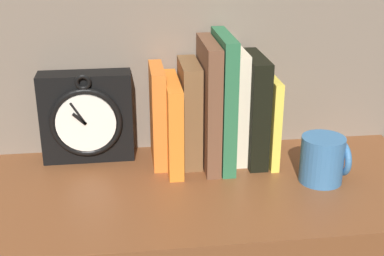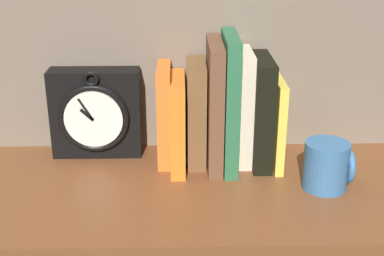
{
  "view_description": "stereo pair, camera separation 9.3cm",
  "coord_description": "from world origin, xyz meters",
  "px_view_note": "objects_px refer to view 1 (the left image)",
  "views": [
    {
      "loc": [
        -0.11,
        -0.86,
        1.19
      ],
      "look_at": [
        0.0,
        0.0,
        0.84
      ],
      "focal_mm": 50.0,
      "sensor_mm": 36.0,
      "label": 1
    },
    {
      "loc": [
        -0.02,
        -0.86,
        1.19
      ],
      "look_at": [
        0.0,
        0.0,
        0.84
      ],
      "focal_mm": 50.0,
      "sensor_mm": 36.0,
      "label": 2
    }
  ],
  "objects_px": {
    "book_slot1_orange": "(172,123)",
    "book_slot5_cream": "(236,105)",
    "mug": "(324,159)",
    "book_slot0_orange": "(158,115)",
    "book_slot4_green": "(223,101)",
    "clock": "(87,117)",
    "book_slot6_black": "(253,109)",
    "book_slot3_brown": "(209,104)",
    "book_slot7_yellow": "(268,117)",
    "book_slot2_brown": "(190,112)"
  },
  "relations": [
    {
      "from": "book_slot1_orange",
      "to": "book_slot5_cream",
      "type": "bearing_deg",
      "value": 8.81
    },
    {
      "from": "book_slot5_cream",
      "to": "mug",
      "type": "height_order",
      "value": "book_slot5_cream"
    },
    {
      "from": "mug",
      "to": "book_slot0_orange",
      "type": "bearing_deg",
      "value": 156.52
    },
    {
      "from": "book_slot4_green",
      "to": "book_slot1_orange",
      "type": "bearing_deg",
      "value": -179.75
    },
    {
      "from": "clock",
      "to": "book_slot6_black",
      "type": "relative_size",
      "value": 0.88
    },
    {
      "from": "book_slot1_orange",
      "to": "mug",
      "type": "distance_m",
      "value": 0.29
    },
    {
      "from": "book_slot6_black",
      "to": "mug",
      "type": "xyz_separation_m",
      "value": [
        0.11,
        -0.12,
        -0.06
      ]
    },
    {
      "from": "book_slot3_brown",
      "to": "book_slot0_orange",
      "type": "bearing_deg",
      "value": 168.34
    },
    {
      "from": "book_slot7_yellow",
      "to": "book_slot1_orange",
      "type": "bearing_deg",
      "value": -177.95
    },
    {
      "from": "book_slot3_brown",
      "to": "book_slot6_black",
      "type": "bearing_deg",
      "value": 5.19
    },
    {
      "from": "book_slot5_cream",
      "to": "mug",
      "type": "bearing_deg",
      "value": -42.59
    },
    {
      "from": "book_slot3_brown",
      "to": "book_slot4_green",
      "type": "xyz_separation_m",
      "value": [
        0.03,
        -0.0,
        0.01
      ]
    },
    {
      "from": "book_slot4_green",
      "to": "mug",
      "type": "distance_m",
      "value": 0.22
    },
    {
      "from": "book_slot1_orange",
      "to": "book_slot6_black",
      "type": "distance_m",
      "value": 0.16
    },
    {
      "from": "mug",
      "to": "book_slot3_brown",
      "type": "bearing_deg",
      "value": 151.36
    },
    {
      "from": "clock",
      "to": "book_slot3_brown",
      "type": "height_order",
      "value": "book_slot3_brown"
    },
    {
      "from": "book_slot2_brown",
      "to": "book_slot5_cream",
      "type": "height_order",
      "value": "book_slot5_cream"
    },
    {
      "from": "book_slot4_green",
      "to": "book_slot6_black",
      "type": "distance_m",
      "value": 0.07
    },
    {
      "from": "book_slot4_green",
      "to": "mug",
      "type": "xyz_separation_m",
      "value": [
        0.17,
        -0.11,
        -0.08
      ]
    },
    {
      "from": "book_slot7_yellow",
      "to": "mug",
      "type": "relative_size",
      "value": 2.0
    },
    {
      "from": "book_slot7_yellow",
      "to": "mug",
      "type": "bearing_deg",
      "value": -55.9
    },
    {
      "from": "book_slot5_cream",
      "to": "book_slot7_yellow",
      "type": "relative_size",
      "value": 1.27
    },
    {
      "from": "book_slot5_cream",
      "to": "mug",
      "type": "relative_size",
      "value": 2.55
    },
    {
      "from": "book_slot3_brown",
      "to": "mug",
      "type": "bearing_deg",
      "value": -28.64
    },
    {
      "from": "book_slot1_orange",
      "to": "mug",
      "type": "height_order",
      "value": "book_slot1_orange"
    },
    {
      "from": "book_slot2_brown",
      "to": "book_slot4_green",
      "type": "xyz_separation_m",
      "value": [
        0.06,
        -0.02,
        0.03
      ]
    },
    {
      "from": "book_slot0_orange",
      "to": "book_slot5_cream",
      "type": "bearing_deg",
      "value": -0.27
    },
    {
      "from": "clock",
      "to": "book_slot2_brown",
      "type": "distance_m",
      "value": 0.2
    },
    {
      "from": "book_slot4_green",
      "to": "book_slot5_cream",
      "type": "bearing_deg",
      "value": 32.72
    },
    {
      "from": "book_slot7_yellow",
      "to": "clock",
      "type": "bearing_deg",
      "value": 173.71
    },
    {
      "from": "book_slot1_orange",
      "to": "book_slot4_green",
      "type": "relative_size",
      "value": 0.67
    },
    {
      "from": "book_slot3_brown",
      "to": "book_slot5_cream",
      "type": "relative_size",
      "value": 1.1
    },
    {
      "from": "mug",
      "to": "book_slot6_black",
      "type": "bearing_deg",
      "value": 132.71
    },
    {
      "from": "book_slot5_cream",
      "to": "mug",
      "type": "xyz_separation_m",
      "value": [
        0.14,
        -0.13,
        -0.07
      ]
    },
    {
      "from": "clock",
      "to": "book_slot5_cream",
      "type": "xyz_separation_m",
      "value": [
        0.29,
        -0.03,
        0.02
      ]
    },
    {
      "from": "clock",
      "to": "book_slot3_brown",
      "type": "distance_m",
      "value": 0.24
    },
    {
      "from": "book_slot1_orange",
      "to": "book_slot7_yellow",
      "type": "bearing_deg",
      "value": 2.05
    },
    {
      "from": "clock",
      "to": "book_slot0_orange",
      "type": "height_order",
      "value": "book_slot0_orange"
    },
    {
      "from": "book_slot1_orange",
      "to": "book_slot5_cream",
      "type": "distance_m",
      "value": 0.13
    },
    {
      "from": "book_slot4_green",
      "to": "book_slot3_brown",
      "type": "bearing_deg",
      "value": 179.26
    },
    {
      "from": "clock",
      "to": "mug",
      "type": "distance_m",
      "value": 0.46
    },
    {
      "from": "clock",
      "to": "book_slot6_black",
      "type": "xyz_separation_m",
      "value": [
        0.33,
        -0.04,
        0.02
      ]
    },
    {
      "from": "book_slot2_brown",
      "to": "book_slot3_brown",
      "type": "relative_size",
      "value": 0.82
    },
    {
      "from": "book_slot0_orange",
      "to": "book_slot2_brown",
      "type": "height_order",
      "value": "book_slot2_brown"
    },
    {
      "from": "book_slot5_cream",
      "to": "book_slot0_orange",
      "type": "bearing_deg",
      "value": 179.73
    },
    {
      "from": "book_slot0_orange",
      "to": "book_slot1_orange",
      "type": "relative_size",
      "value": 1.12
    },
    {
      "from": "book_slot0_orange",
      "to": "book_slot7_yellow",
      "type": "distance_m",
      "value": 0.22
    },
    {
      "from": "book_slot3_brown",
      "to": "book_slot4_green",
      "type": "bearing_deg",
      "value": -0.74
    },
    {
      "from": "book_slot5_cream",
      "to": "book_slot7_yellow",
      "type": "height_order",
      "value": "book_slot5_cream"
    },
    {
      "from": "mug",
      "to": "book_slot2_brown",
      "type": "bearing_deg",
      "value": 151.59
    }
  ]
}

